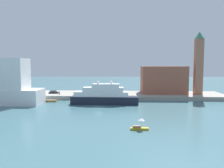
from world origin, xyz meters
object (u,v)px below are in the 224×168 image
work_barge (51,101)px  mooring_bollard (118,95)px  bell_tower (199,61)px  person_figure (59,93)px  large_yacht (104,96)px  small_motorboat (139,126)px  harbor_building (163,80)px  parked_car (54,92)px

work_barge → mooring_bollard: mooring_bollard is taller
work_barge → bell_tower: size_ratio=0.16×
mooring_bollard → person_figure: bearing=173.8°
large_yacht → small_motorboat: large_yacht is taller
small_motorboat → work_barge: bearing=131.1°
work_barge → harbor_building: 52.22m
large_yacht → harbor_building: 34.72m
parked_car → mooring_bollard: parked_car is taller
parked_car → person_figure: size_ratio=2.80×
large_yacht → small_motorboat: (11.47, -34.29, -2.28)m
large_yacht → person_figure: size_ratio=16.26×
small_motorboat → mooring_bollard: 44.56m
small_motorboat → work_barge: (-33.48, 38.42, -0.49)m
person_figure → large_yacht: bearing=-31.1°
large_yacht → mooring_bollard: size_ratio=36.09×
small_motorboat → bell_tower: 61.58m
bell_tower → parked_car: 67.82m
person_figure → mooring_bollard: (26.36, -2.84, -0.38)m
bell_tower → small_motorboat: bearing=-120.1°
parked_car → person_figure: 5.95m
work_barge → bell_tower: 66.68m
small_motorboat → work_barge: small_motorboat is taller
mooring_bollard → bell_tower: bearing=11.6°
work_barge → parked_car: size_ratio=0.99×
harbor_building → mooring_bollard: (-21.12, -12.10, -5.99)m
harbor_building → parked_car: 51.99m
large_yacht → person_figure: large_yacht is taller
person_figure → bell_tower: bearing=4.2°
bell_tower → mooring_bollard: size_ratio=39.09×
mooring_bollard → harbor_building: bearing=29.8°
small_motorboat → parked_car: 63.04m
large_yacht → parked_car: 30.30m
small_motorboat → large_yacht: bearing=108.5°
large_yacht → harbor_building: harbor_building is taller
person_figure → mooring_bollard: 26.52m
bell_tower → parked_car: bell_tower is taller
parked_car → work_barge: bearing=-77.1°
work_barge → large_yacht: bearing=-10.6°
bell_tower → harbor_building: bearing=162.3°
harbor_building → parked_car: harbor_building is taller
mooring_bollard → large_yacht: bearing=-118.5°
small_motorboat → person_figure: bearing=124.7°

